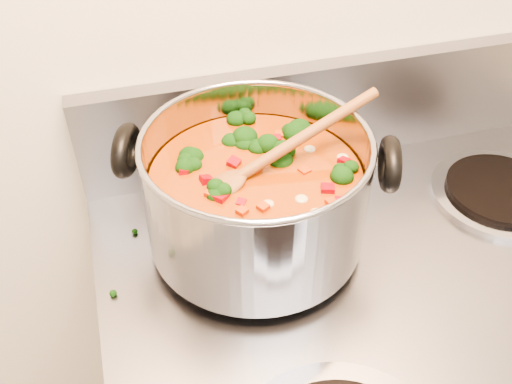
% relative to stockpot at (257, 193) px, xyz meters
% --- Properties ---
extents(stockpot, '(0.34, 0.28, 0.17)m').
position_rel_stockpot_xyz_m(stockpot, '(0.00, 0.00, 0.00)').
color(stockpot, '#A5A5AD').
rests_on(stockpot, electric_range).
extents(wooden_spoon, '(0.25, 0.08, 0.09)m').
position_rel_stockpot_xyz_m(wooden_spoon, '(0.01, 0.00, 0.05)').
color(wooden_spoon, brown).
rests_on(wooden_spoon, stockpot).
extents(cooktop_crumbs, '(0.30, 0.36, 0.01)m').
position_rel_stockpot_xyz_m(cooktop_crumbs, '(-0.01, -0.09, -0.08)').
color(cooktop_crumbs, black).
rests_on(cooktop_crumbs, electric_range).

